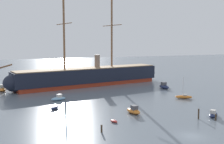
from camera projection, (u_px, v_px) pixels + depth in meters
ground_plane at (191, 136)px, 43.38m from camera, size 400.00×400.00×0.00m
tall_ship at (89, 76)px, 92.26m from camera, size 59.18×15.81×28.63m
dinghy_foreground_left at (114, 121)px, 50.76m from camera, size 1.19×1.97×0.43m
motorboat_foreground_right at (213, 114)px, 54.32m from camera, size 3.59×3.07×1.42m
motorboat_near_centre at (134, 111)px, 56.88m from camera, size 2.17×4.29×1.73m
dinghy_mid_left at (55, 108)px, 60.38m from camera, size 2.94×2.94×0.68m
sailboat_mid_right at (184, 97)px, 71.63m from camera, size 4.35×3.40×5.62m
motorboat_alongside_bow at (59, 98)px, 69.32m from camera, size 3.95×2.33×1.55m
motorboat_alongside_stern at (164, 86)px, 86.47m from camera, size 2.25×4.86×1.99m
motorboat_far_left at (2, 89)px, 81.93m from camera, size 2.39×4.83×1.96m
sailboat_distant_centre at (87, 79)px, 103.01m from camera, size 3.35×5.28×6.62m
mooring_piling_nearest at (102, 129)px, 45.19m from camera, size 0.31×0.31×1.22m
mooring_piling_left_pair at (199, 114)px, 52.83m from camera, size 0.29×0.29×1.96m
mooring_piling_right_pair at (216, 117)px, 51.80m from camera, size 0.30×0.30×1.23m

